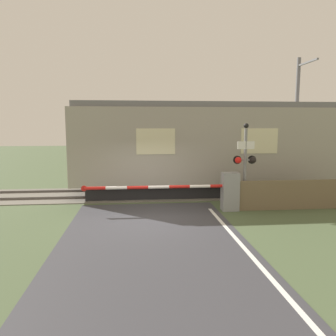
{
  "coord_description": "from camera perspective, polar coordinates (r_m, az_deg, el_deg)",
  "views": [
    {
      "loc": [
        -0.42,
        -10.61,
        3.1
      ],
      "look_at": [
        0.76,
        1.41,
        1.51
      ],
      "focal_mm": 35.0,
      "sensor_mm": 36.0,
      "label": 1
    }
  ],
  "objects": [
    {
      "name": "roadside_fence",
      "position": [
        12.88,
        20.65,
        -4.4
      ],
      "size": [
        4.22,
        0.06,
        1.1
      ],
      "color": "#726047",
      "rests_on": "ground_plane"
    },
    {
      "name": "crossing_barrier",
      "position": [
        12.04,
        8.99,
        -3.94
      ],
      "size": [
        5.61,
        0.44,
        1.4
      ],
      "color": "gray",
      "rests_on": "ground_plane"
    },
    {
      "name": "ground_plane",
      "position": [
        11.06,
        -3.23,
        -8.79
      ],
      "size": [
        80.0,
        80.0,
        0.0
      ],
      "primitive_type": "plane",
      "color": "#475638"
    },
    {
      "name": "catenary_pole",
      "position": [
        18.62,
        21.47,
        7.96
      ],
      "size": [
        0.2,
        1.9,
        6.54
      ],
      "color": "slate",
      "rests_on": "ground_plane"
    },
    {
      "name": "train",
      "position": [
        15.41,
        13.59,
        3.47
      ],
      "size": [
        15.5,
        2.98,
        4.06
      ],
      "color": "black",
      "rests_on": "ground_plane"
    },
    {
      "name": "signal_post",
      "position": [
        12.16,
        13.3,
        1.19
      ],
      "size": [
        0.84,
        0.26,
        3.16
      ],
      "color": "gray",
      "rests_on": "ground_plane"
    },
    {
      "name": "track_bed",
      "position": [
        14.85,
        -3.85,
        -4.47
      ],
      "size": [
        36.0,
        3.2,
        0.13
      ],
      "color": "#666056",
      "rests_on": "ground_plane"
    }
  ]
}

